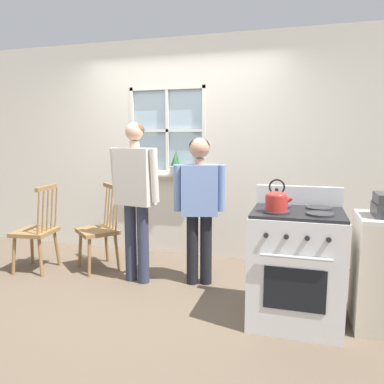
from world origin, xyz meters
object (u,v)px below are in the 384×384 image
potted_plant (176,167)px  person_elderly_left (136,188)px  stove (296,265)px  kettle (277,200)px  chair_by_window (100,231)px  person_teen_center (199,197)px  chair_near_wall (37,232)px

potted_plant → person_elderly_left: bearing=-96.3°
stove → potted_plant: 2.14m
person_elderly_left → kettle: person_elderly_left is taller
chair_by_window → potted_plant: size_ratio=3.14×
stove → person_elderly_left: bearing=165.3°
chair_by_window → stove: bearing=23.9°
kettle → potted_plant: potted_plant is taller
person_elderly_left → potted_plant: 0.98m
chair_by_window → person_elderly_left: bearing=18.1°
person_elderly_left → person_teen_center: 0.66m
person_teen_center → chair_by_window: bearing=158.9°
chair_by_window → person_elderly_left: 0.82m
kettle → person_elderly_left: bearing=159.0°
person_teen_center → stove: 1.18m
kettle → potted_plant: size_ratio=0.80×
person_elderly_left → potted_plant: person_elderly_left is taller
person_teen_center → kettle: person_teen_center is taller
person_elderly_left → chair_near_wall: bearing=-169.7°
stove → kettle: kettle is taller
chair_near_wall → potted_plant: bearing=119.4°
person_elderly_left → stove: 1.73m
potted_plant → kettle: bearing=-48.6°
chair_by_window → chair_near_wall: bearing=-118.7°
chair_by_window → potted_plant: (0.68, 0.72, 0.69)m
chair_by_window → person_teen_center: (1.21, -0.11, 0.46)m
stove → kettle: (-0.16, -0.13, 0.55)m
person_elderly_left → stove: bearing=-4.7°
kettle → stove: bearing=39.2°
person_elderly_left → stove: (1.60, -0.42, -0.51)m
chair_near_wall → potted_plant: potted_plant is taller
stove → kettle: bearing=-140.8°
chair_by_window → chair_near_wall: size_ratio=1.00×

